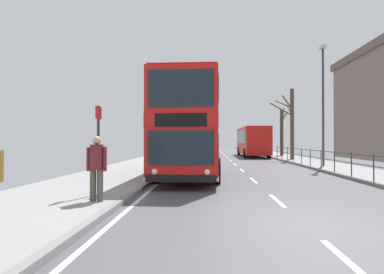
{
  "coord_description": "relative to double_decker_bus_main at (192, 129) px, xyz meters",
  "views": [
    {
      "loc": [
        -1.97,
        -6.96,
        1.7
      ],
      "look_at": [
        -2.69,
        8.07,
        1.88
      ],
      "focal_mm": 30.94,
      "sensor_mm": 36.0,
      "label": 1
    }
  ],
  "objects": [
    {
      "name": "pedestrian_railing_far_kerb",
      "position": [
        7.21,
        2.06,
        -1.45
      ],
      "size": [
        0.05,
        25.81,
        1.04
      ],
      "color": "#2D3338",
      "rests_on": "ground"
    },
    {
      "name": "background_bus_far_lane",
      "position": [
        5.66,
        20.57,
        -0.58
      ],
      "size": [
        2.66,
        10.96,
        3.13
      ],
      "color": "red",
      "rests_on": "ground"
    },
    {
      "name": "street_lamp_far_side",
      "position": [
        8.05,
        5.15,
        2.24
      ],
      "size": [
        0.28,
        0.6,
        7.57
      ],
      "color": "#38383D",
      "rests_on": "ground"
    },
    {
      "name": "bare_tree_far_01",
      "position": [
        7.95,
        12.7,
        1.05
      ],
      "size": [
        2.12,
        2.02,
        6.03
      ],
      "color": "#4C3D2D",
      "rests_on": "ground"
    },
    {
      "name": "double_decker_bus_main",
      "position": [
        0.0,
        0.0,
        0.0
      ],
      "size": [
        2.86,
        10.31,
        4.37
      ],
      "color": "red",
      "rests_on": "ground"
    },
    {
      "name": "bare_tree_far_00",
      "position": [
        8.71,
        19.73,
        0.5
      ],
      "size": [
        1.07,
        3.36,
        5.31
      ],
      "color": "#4C3D2D",
      "rests_on": "ground"
    },
    {
      "name": "ground",
      "position": [
        2.04,
        -9.06,
        -2.25
      ],
      "size": [
        15.8,
        140.0,
        0.2
      ],
      "color": "#4D4D52"
    },
    {
      "name": "pedestrian_companion",
      "position": [
        -2.08,
        -7.58,
        -1.17
      ],
      "size": [
        0.54,
        0.53,
        1.69
      ],
      "color": "#4C473D",
      "rests_on": "ground"
    },
    {
      "name": "bus_stop_sign_near",
      "position": [
        -2.38,
        -6.6,
        -0.56
      ],
      "size": [
        0.08,
        0.44,
        2.58
      ],
      "color": "#2D2D33",
      "rests_on": "ground"
    }
  ]
}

